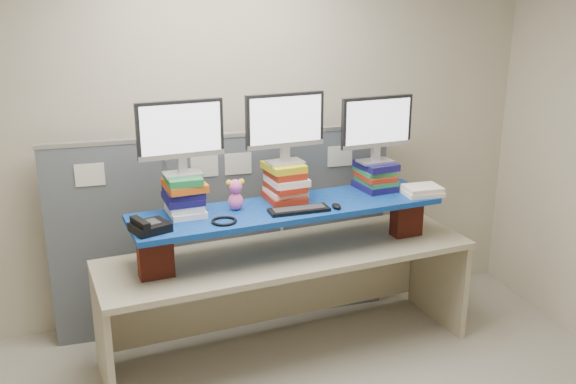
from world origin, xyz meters
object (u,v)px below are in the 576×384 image
object	(u,v)px
monitor_right	(377,125)
blue_board	(288,209)
desk	(288,272)
monitor_left	(181,133)
desk_phone	(149,226)
keyboard	(299,210)
monitor_center	(285,124)

from	to	relation	value
monitor_right	blue_board	bearing A→B (deg)	-170.88
blue_board	monitor_right	bearing A→B (deg)	9.12
desk	monitor_left	xyz separation A→B (m)	(-0.69, 0.04, 1.03)
monitor_right	desk_phone	xyz separation A→B (m)	(-1.66, -0.42, -0.44)
desk	monitor_left	size ratio (longest dim) A/B	4.84
blue_board	desk_phone	world-z (taller)	desk_phone
keyboard	blue_board	bearing A→B (deg)	104.59
desk	desk_phone	world-z (taller)	desk_phone
blue_board	monitor_center	world-z (taller)	monitor_center
keyboard	desk_phone	size ratio (longest dim) A/B	1.53
monitor_left	desk_phone	size ratio (longest dim) A/B	2.07
monitor_left	monitor_right	bearing A→B (deg)	-0.00
monitor_center	monitor_right	distance (m)	0.71
keyboard	desk_phone	world-z (taller)	desk_phone
desk	keyboard	xyz separation A→B (m)	(0.04, -0.13, 0.50)
desk	monitor_right	distance (m)	1.22
blue_board	keyboard	bearing A→B (deg)	-80.02
desk	blue_board	size ratio (longest dim) A/B	1.26
monitor_left	keyboard	distance (m)	0.92
monitor_center	monitor_right	bearing A→B (deg)	0.00
desk	monitor_right	size ratio (longest dim) A/B	4.84
monitor_center	monitor_right	xyz separation A→B (m)	(0.71, 0.08, -0.07)
blue_board	keyboard	xyz separation A→B (m)	(0.04, -0.13, 0.03)
blue_board	monitor_center	bearing A→B (deg)	76.48
desk	keyboard	distance (m)	0.52
desk	keyboard	bearing A→B (deg)	-80.02
monitor_left	monitor_right	size ratio (longest dim) A/B	1.00
blue_board	keyboard	distance (m)	0.14
blue_board	monitor_center	distance (m)	0.57
blue_board	monitor_left	world-z (taller)	monitor_left
desk	keyboard	size ratio (longest dim) A/B	6.57
blue_board	keyboard	size ratio (longest dim) A/B	5.21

